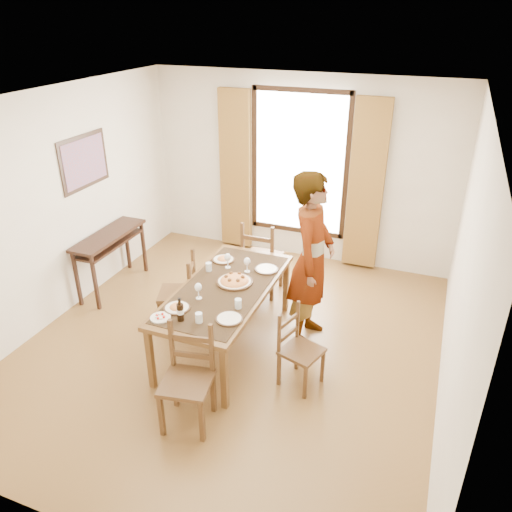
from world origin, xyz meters
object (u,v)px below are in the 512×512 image
(man, at_px, (312,260))
(pasta_platter, at_px, (235,279))
(dining_table, at_px, (225,292))
(console_table, at_px, (109,242))

(man, height_order, pasta_platter, man)
(dining_table, height_order, pasta_platter, pasta_platter)
(console_table, relative_size, pasta_platter, 3.00)
(man, xyz_separation_m, pasta_platter, (-0.76, -0.38, -0.19))
(dining_table, distance_m, man, 1.01)
(console_table, distance_m, man, 2.81)
(console_table, bearing_deg, pasta_platter, -14.16)
(man, bearing_deg, pasta_platter, 115.14)
(console_table, relative_size, man, 0.60)
(dining_table, relative_size, pasta_platter, 4.93)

